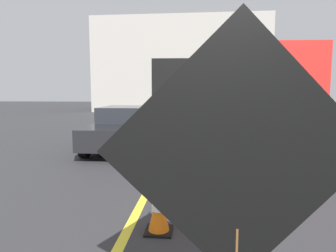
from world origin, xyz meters
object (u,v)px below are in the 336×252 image
object	(u,v)px
box_truck	(252,95)
pickup_car	(126,127)
roadwork_sign	(238,158)
arrow_board_trailer	(183,146)
highway_guide_sign	(251,67)
traffic_cone_mid_lane	(161,171)
traffic_cone_near_sign	(159,211)

from	to	relation	value
box_truck	pickup_car	xyz separation A→B (m)	(-4.49, -2.17, -1.08)
pickup_car	roadwork_sign	bearing A→B (deg)	-71.81
arrow_board_trailer	box_truck	xyz separation A→B (m)	(2.48, 4.29, 1.29)
arrow_board_trailer	roadwork_sign	bearing A→B (deg)	-84.16
roadwork_sign	highway_guide_sign	xyz separation A→B (m)	(3.14, 17.67, 1.95)
pickup_car	highway_guide_sign	xyz separation A→B (m)	(5.74, 9.74, 2.73)
traffic_cone_mid_lane	roadwork_sign	bearing A→B (deg)	-76.17
pickup_car	highway_guide_sign	size ratio (longest dim) A/B	0.93
arrow_board_trailer	traffic_cone_mid_lane	bearing A→B (deg)	-99.01
roadwork_sign	arrow_board_trailer	xyz separation A→B (m)	(-0.59, 5.80, -0.99)
roadwork_sign	pickup_car	size ratio (longest dim) A/B	0.50
roadwork_sign	traffic_cone_near_sign	world-z (taller)	roadwork_sign
pickup_car	arrow_board_trailer	bearing A→B (deg)	-46.58
highway_guide_sign	pickup_car	bearing A→B (deg)	-120.51
arrow_board_trailer	highway_guide_sign	size ratio (longest dim) A/B	0.54
arrow_board_trailer	box_truck	distance (m)	5.12
box_truck	pickup_car	distance (m)	5.10
highway_guide_sign	traffic_cone_near_sign	bearing A→B (deg)	-103.90
box_truck	pickup_car	world-z (taller)	box_truck
pickup_car	traffic_cone_near_sign	bearing A→B (deg)	-72.42
pickup_car	traffic_cone_mid_lane	size ratio (longest dim) A/B	6.27
traffic_cone_near_sign	traffic_cone_mid_lane	size ratio (longest dim) A/B	0.80
arrow_board_trailer	box_truck	bearing A→B (deg)	59.95
traffic_cone_mid_lane	pickup_car	bearing A→B (deg)	111.91
roadwork_sign	pickup_car	bearing A→B (deg)	108.19
arrow_board_trailer	pickup_car	bearing A→B (deg)	133.42
roadwork_sign	highway_guide_sign	world-z (taller)	highway_guide_sign
arrow_board_trailer	traffic_cone_near_sign	size ratio (longest dim) A/B	4.54
arrow_board_trailer	box_truck	size ratio (longest dim) A/B	0.35
box_truck	traffic_cone_near_sign	world-z (taller)	box_truck
roadwork_sign	arrow_board_trailer	bearing A→B (deg)	95.84
pickup_car	traffic_cone_near_sign	world-z (taller)	pickup_car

